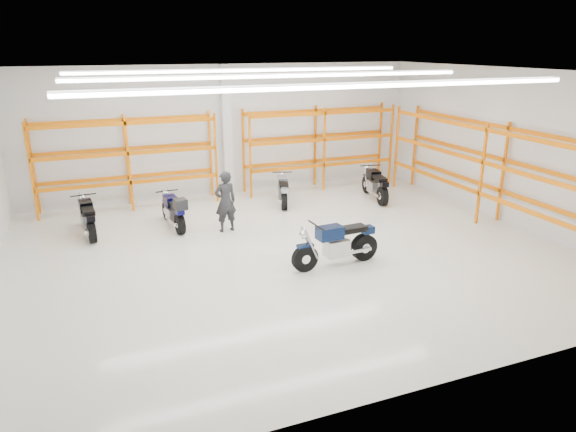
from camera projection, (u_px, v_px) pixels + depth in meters
name	position (u px, v px, depth m)	size (l,w,h in m)	color
ground	(288.00, 251.00, 13.34)	(14.00, 14.00, 0.00)	beige
room_shell	(288.00, 125.00, 12.32)	(14.02, 12.02, 4.51)	silver
motorcycle_main	(339.00, 244.00, 12.37)	(2.31, 0.77, 1.13)	black
motorcycle_back_a	(88.00, 219.00, 14.34)	(0.70, 2.12, 1.04)	black
motorcycle_back_b	(174.00, 211.00, 14.86)	(0.67, 2.10, 1.08)	black
motorcycle_back_c	(283.00, 191.00, 17.15)	(0.89, 1.96, 0.99)	black
motorcycle_back_d	(375.00, 185.00, 17.65)	(0.82, 2.21, 1.09)	black
standing_man	(225.00, 202.00, 14.54)	(0.64, 0.42, 1.76)	black
structural_column	(227.00, 132.00, 17.76)	(0.32, 0.32, 4.50)	white
pallet_racking_back_left	(127.00, 154.00, 16.43)	(5.67, 0.87, 3.00)	orange
pallet_racking_back_right	(320.00, 140.00, 18.79)	(5.67, 0.87, 3.00)	orange
pallet_racking_side	(494.00, 163.00, 15.01)	(0.87, 9.07, 3.00)	orange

